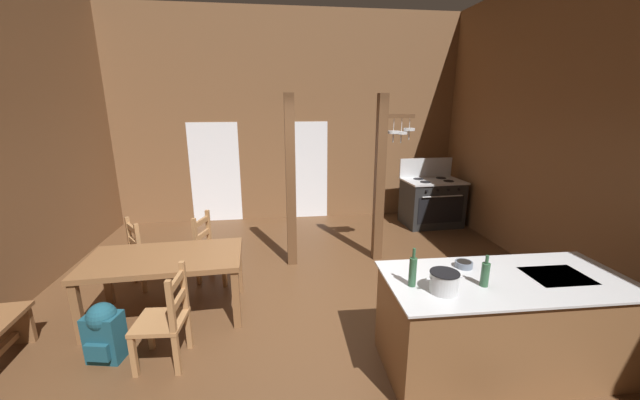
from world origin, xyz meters
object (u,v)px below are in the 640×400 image
ladderback_chair_by_post (213,249)px  ladderback_chair_near_window (147,253)px  dining_table (165,263)px  stockpot_on_counter (444,282)px  stove_range (431,202)px  backpack (104,330)px  kitchen_island (501,324)px  bottle_short_on_counter (413,271)px  mixing_bowl_on_counter (464,264)px  bottle_tall_on_counter (485,274)px  ladderback_chair_at_table_end (166,320)px

ladderback_chair_by_post → ladderback_chair_near_window: bearing=-177.4°
dining_table → ladderback_chair_near_window: 0.97m
ladderback_chair_near_window → stockpot_on_counter: size_ratio=3.08×
dining_table → ladderback_chair_by_post: bearing=65.8°
stove_range → backpack: 5.93m
kitchen_island → stockpot_on_counter: 0.89m
bottle_short_on_counter → mixing_bowl_on_counter: bearing=24.0°
ladderback_chair_by_post → bottle_short_on_counter: bottle_short_on_counter is taller
stove_range → bottle_short_on_counter: size_ratio=3.87×
stove_range → bottle_short_on_counter: (-2.05, -4.04, 0.57)m
stove_range → dining_table: 5.19m
mixing_bowl_on_counter → ladderback_chair_by_post: bearing=143.7°
stove_range → ladderback_chair_near_window: size_ratio=1.39×
dining_table → mixing_bowl_on_counter: mixing_bowl_on_counter is taller
ladderback_chair_by_post → bottle_tall_on_counter: (2.61, -2.28, 0.58)m
ladderback_chair_near_window → stockpot_on_counter: bearing=-36.7°
ladderback_chair_near_window → bottle_short_on_counter: size_ratio=2.79×
stove_range → bottle_short_on_counter: bearing=-116.9°
ladderback_chair_by_post → mixing_bowl_on_counter: 3.29m
stove_range → dining_table: stove_range is taller
ladderback_chair_near_window → stockpot_on_counter: 3.88m
kitchen_island → bottle_short_on_counter: bearing=-178.9°
ladderback_chair_by_post → bottle_tall_on_counter: bearing=-41.2°
mixing_bowl_on_counter → bottle_tall_on_counter: size_ratio=0.58×
stove_range → mixing_bowl_on_counter: 4.06m
stove_range → bottle_tall_on_counter: (-1.45, -4.13, 0.55)m
stockpot_on_counter → bottle_tall_on_counter: size_ratio=1.11×
kitchen_island → ladderback_chair_near_window: (-3.75, 2.14, -0.01)m
stockpot_on_counter → backpack: bearing=165.9°
kitchen_island → ladderback_chair_by_post: bearing=143.0°
ladderback_chair_by_post → ladderback_chair_at_table_end: 1.70m
ladderback_chair_by_post → mixing_bowl_on_counter: (2.62, -1.92, 0.50)m
ladderback_chair_near_window → bottle_short_on_counter: bearing=-37.1°
stove_range → ladderback_chair_at_table_end: (-4.23, -3.53, -0.03)m
backpack → mixing_bowl_on_counter: 3.49m
backpack → bottle_short_on_counter: bearing=-12.6°
dining_table → backpack: (-0.40, -0.72, -0.34)m
ladderback_chair_near_window → mixing_bowl_on_counter: size_ratio=5.90×
ladderback_chair_by_post → dining_table: bearing=-114.2°
dining_table → bottle_tall_on_counter: (2.99, -1.43, 0.38)m
stockpot_on_counter → mixing_bowl_on_counter: stockpot_on_counter is taller
stockpot_on_counter → bottle_short_on_counter: (-0.22, 0.13, 0.05)m
stockpot_on_counter → bottle_tall_on_counter: 0.39m
stockpot_on_counter → mixing_bowl_on_counter: size_ratio=1.92×
dining_table → bottle_tall_on_counter: bearing=-25.5°
kitchen_island → ladderback_chair_at_table_end: (-3.07, 0.49, -0.01)m
dining_table → bottle_tall_on_counter: size_ratio=6.25×
backpack → mixing_bowl_on_counter: size_ratio=3.70×
ladderback_chair_at_table_end → mixing_bowl_on_counter: size_ratio=5.90×
ladderback_chair_near_window → stockpot_on_counter: stockpot_on_counter is taller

